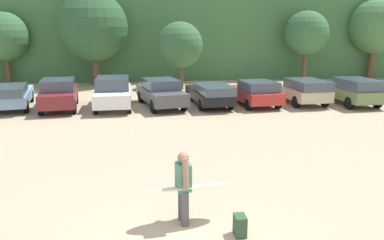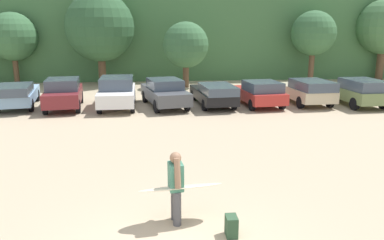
% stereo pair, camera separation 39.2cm
% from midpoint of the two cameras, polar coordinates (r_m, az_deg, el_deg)
% --- Properties ---
extents(hillside_ridge, '(108.00, 12.00, 7.36)m').
position_cam_midpoint_polar(hillside_ridge, '(37.95, -4.42, 12.47)').
color(hillside_ridge, '#427042').
rests_on(hillside_ridge, ground_plane).
extents(tree_right, '(3.70, 3.70, 5.52)m').
position_cam_midpoint_polar(tree_right, '(33.09, -24.71, 11.12)').
color(tree_right, brown).
rests_on(tree_right, ground_plane).
extents(tree_ridge_back, '(5.17, 5.17, 6.96)m').
position_cam_midpoint_polar(tree_ridge_back, '(30.60, -13.12, 13.22)').
color(tree_ridge_back, brown).
rests_on(tree_ridge_back, ground_plane).
extents(tree_center_right, '(3.34, 3.34, 4.78)m').
position_cam_midpoint_polar(tree_center_right, '(28.66, -0.53, 11.03)').
color(tree_center_right, brown).
rests_on(tree_center_right, ground_plane).
extents(tree_center, '(3.54, 3.54, 5.68)m').
position_cam_midpoint_polar(tree_center, '(32.95, 17.89, 12.08)').
color(tree_center, brown).
rests_on(tree_center, ground_plane).
extents(tree_left, '(4.52, 4.52, 6.67)m').
position_cam_midpoint_polar(tree_left, '(36.61, 26.86, 12.16)').
color(tree_left, brown).
rests_on(tree_left, ground_plane).
extents(parked_car_sky_blue, '(2.70, 5.22, 1.38)m').
position_cam_midpoint_polar(parked_car_sky_blue, '(23.18, -24.06, 3.50)').
color(parked_car_sky_blue, '#84ADD1').
rests_on(parked_car_sky_blue, ground_plane).
extents(parked_car_maroon, '(2.38, 4.57, 1.65)m').
position_cam_midpoint_polar(parked_car_maroon, '(22.12, -18.00, 3.82)').
color(parked_car_maroon, maroon).
rests_on(parked_car_maroon, ground_plane).
extents(parked_car_white, '(2.09, 4.70, 1.68)m').
position_cam_midpoint_polar(parked_car_white, '(21.69, -10.52, 4.14)').
color(parked_car_white, white).
rests_on(parked_car_white, ground_plane).
extents(parked_car_dark_gray, '(2.84, 5.05, 1.55)m').
position_cam_midpoint_polar(parked_car_dark_gray, '(21.65, -3.54, 4.14)').
color(parked_car_dark_gray, '#4C4F54').
rests_on(parked_car_dark_gray, ground_plane).
extents(parked_car_black, '(2.27, 5.08, 1.31)m').
position_cam_midpoint_polar(parked_car_black, '(21.82, 3.79, 3.96)').
color(parked_car_black, black).
rests_on(parked_car_black, ground_plane).
extents(parked_car_red, '(2.36, 4.10, 1.44)m').
position_cam_midpoint_polar(parked_car_red, '(22.09, 10.49, 3.99)').
color(parked_car_red, '#B72D28').
rests_on(parked_car_red, ground_plane).
extents(parked_car_champagne, '(2.29, 4.74, 1.47)m').
position_cam_midpoint_polar(parked_car_champagne, '(23.34, 17.01, 4.22)').
color(parked_car_champagne, beige).
rests_on(parked_car_champagne, ground_plane).
extents(parked_car_olive_green, '(2.18, 4.65, 1.55)m').
position_cam_midpoint_polar(parked_car_olive_green, '(23.91, 23.66, 3.96)').
color(parked_car_olive_green, '#6B7F4C').
rests_on(parked_car_olive_green, ground_plane).
extents(person_adult, '(0.35, 0.75, 1.67)m').
position_cam_midpoint_polar(person_adult, '(8.67, -1.10, -9.36)').
color(person_adult, '#4C4C51').
rests_on(person_adult, ground_plane).
extents(surfboard_cream, '(1.99, 0.83, 0.22)m').
position_cam_midpoint_polar(surfboard_cream, '(8.76, -0.36, -9.93)').
color(surfboard_cream, beige).
extents(backpack_dropped, '(0.24, 0.34, 0.45)m').
position_cam_midpoint_polar(backpack_dropped, '(8.50, 7.22, -15.32)').
color(backpack_dropped, '#2D4C33').
rests_on(backpack_dropped, ground_plane).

